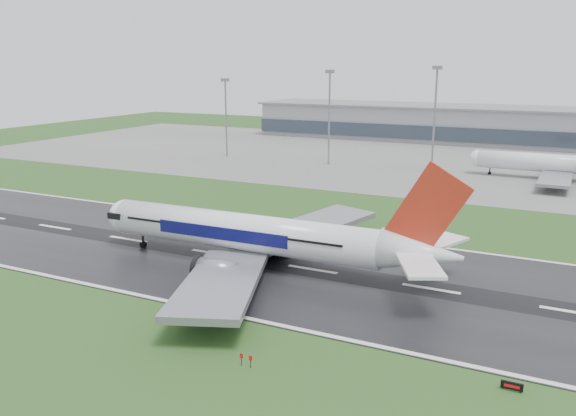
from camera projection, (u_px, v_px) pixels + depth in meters
The scene contains 10 objects.
ground at pixel (431, 289), 90.06m from camera, with size 520.00×520.00×0.00m, color #22471A.
runway at pixel (431, 289), 90.04m from camera, with size 400.00×45.00×0.10m, color black.
apron at pixel (513, 166), 199.12m from camera, with size 400.00×130.00×0.08m, color slate.
terminal at pixel (528, 127), 249.69m from camera, with size 240.00×36.00×15.00m, color gray.
main_airliner at pixel (265, 212), 97.48m from camera, with size 65.29×62.19×19.28m, color white, non-canonical shape.
parked_airliner at pixel (558, 154), 173.04m from camera, with size 53.75×50.04×15.75m, color white, non-canonical shape.
runway_sign at pixel (512, 386), 61.95m from camera, with size 2.30×0.26×1.04m, color black, non-canonical shape.
floodmast_0 at pixel (226, 120), 216.08m from camera, with size 0.64×0.64×27.67m, color gray.
floodmast_1 at pixel (329, 120), 198.18m from camera, with size 0.64×0.64×30.87m, color gray.
floodmast_2 at pixel (434, 122), 182.89m from camera, with size 0.64×0.64×32.22m, color gray.
Camera 1 is at (17.08, -85.56, 33.85)m, focal length 36.34 mm.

